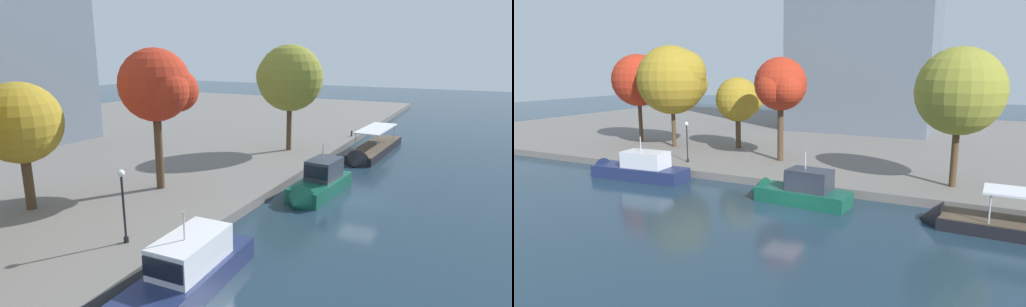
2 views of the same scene
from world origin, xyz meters
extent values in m
plane|color=#1E3342|center=(0.00, 0.00, 0.00)|extent=(220.00, 220.00, 0.00)
cube|color=slate|center=(0.00, 33.28, 0.33)|extent=(120.00, 55.00, 0.67)
cube|color=navy|center=(-15.39, 3.51, 0.32)|extent=(8.94, 3.17, 1.56)
cube|color=white|center=(-14.73, 3.56, 1.80)|extent=(4.08, 2.33, 1.40)
cube|color=black|center=(-16.27, 3.45, 1.87)|extent=(1.18, 2.00, 0.84)
cylinder|color=silver|center=(-15.17, 3.53, 3.14)|extent=(0.08, 0.08, 1.28)
cube|color=#14513D|center=(0.28, 3.01, 0.37)|extent=(7.00, 2.88, 1.37)
cone|color=#14513D|center=(-3.54, 3.26, 0.37)|extent=(1.35, 2.39, 2.31)
cube|color=#2D333D|center=(0.80, 2.97, 1.81)|extent=(3.21, 2.15, 1.51)
cube|color=black|center=(-0.40, 3.05, 1.89)|extent=(0.94, 1.88, 0.91)
cylinder|color=silver|center=(0.45, 2.99, 3.20)|extent=(0.08, 0.08, 1.26)
cube|color=black|center=(15.82, 2.58, 0.18)|extent=(12.68, 3.28, 1.15)
cone|color=black|center=(9.04, 2.86, 0.18)|extent=(1.50, 2.55, 2.49)
cube|color=brown|center=(15.82, 2.58, 0.80)|extent=(12.42, 3.13, 0.08)
cylinder|color=#B2B2B7|center=(12.32, 1.62, 1.69)|extent=(0.10, 0.10, 1.71)
cylinder|color=#B2B2B7|center=(12.41, 3.83, 1.69)|extent=(0.10, 0.10, 1.71)
cylinder|color=#B2B2B7|center=(19.23, 1.34, 1.69)|extent=(0.10, 0.10, 1.71)
cylinder|color=#B2B2B7|center=(19.32, 3.55, 1.69)|extent=(0.10, 0.10, 1.71)
cube|color=silver|center=(15.82, 2.58, 2.61)|extent=(7.89, 2.86, 0.12)
cylinder|color=#2D2D33|center=(20.14, 6.42, 0.93)|extent=(0.20, 0.20, 0.52)
sphere|color=#2D2D33|center=(20.14, 6.42, 1.24)|extent=(0.22, 0.22, 0.22)
cylinder|color=black|center=(-13.87, 8.50, 2.46)|extent=(0.12, 0.12, 3.58)
sphere|color=white|center=(-13.87, 8.50, 4.42)|extent=(0.38, 0.38, 0.38)
cylinder|color=black|center=(-13.87, 8.50, 0.82)|extent=(0.26, 0.26, 0.30)
cylinder|color=#4C3823|center=(9.87, 10.06, 3.09)|extent=(0.52, 0.52, 4.84)
sphere|color=olive|center=(9.87, 10.06, 7.97)|extent=(6.56, 6.56, 6.56)
sphere|color=olive|center=(9.05, 10.91, 8.11)|extent=(4.48, 4.48, 4.48)
sphere|color=olive|center=(10.08, 10.39, 7.58)|extent=(3.73, 3.73, 3.73)
cylinder|color=#4C3823|center=(-6.08, 13.10, 3.46)|extent=(0.58, 0.58, 5.59)
sphere|color=#B22D19|center=(-6.08, 13.10, 8.17)|extent=(5.10, 5.10, 5.10)
sphere|color=#B22D19|center=(-6.37, 11.95, 7.81)|extent=(3.31, 3.31, 3.31)
sphere|color=#B22D19|center=(-4.95, 12.05, 7.74)|extent=(3.01, 3.01, 3.01)
cylinder|color=#4C3823|center=(-13.30, 17.41, 2.50)|extent=(0.59, 0.59, 3.67)
sphere|color=olive|center=(-13.30, 17.41, 6.20)|extent=(4.96, 4.96, 4.96)
sphere|color=olive|center=(-12.19, 18.61, 5.96)|extent=(2.53, 2.53, 2.53)
sphere|color=olive|center=(-13.13, 16.39, 5.47)|extent=(2.61, 2.61, 2.61)
camera|label=1|loc=(-27.76, -6.95, 10.17)|focal=28.65mm
camera|label=2|loc=(11.34, -25.42, 9.63)|focal=30.64mm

